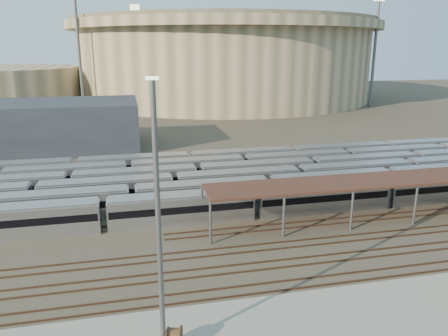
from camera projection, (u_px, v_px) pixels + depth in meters
ground at (282, 242)px, 49.37m from camera, size 420.00×420.00×0.00m
apron at (288, 327)px, 34.19m from camera, size 50.00×9.00×0.20m
subway_trains at (241, 179)px, 66.26m from camera, size 126.75×23.90×3.60m
inspection_shed at (434, 177)px, 56.45m from camera, size 60.30×6.00×5.30m
empty_tracks at (299, 262)px, 44.65m from camera, size 170.00×9.62×0.18m
stadium at (224, 58)px, 181.68m from camera, size 124.00×124.00×32.50m
secondary_arena at (0, 87)px, 156.81m from camera, size 56.00×56.00×14.00m
service_building at (37, 126)px, 92.23m from camera, size 42.00×20.00×10.00m
floodlight_0 at (79, 48)px, 140.70m from camera, size 4.00×1.00×38.40m
floodlight_2 at (375, 48)px, 152.54m from camera, size 4.00×1.00×38.40m
floodlight_3 at (137, 47)px, 191.90m from camera, size 4.00×1.00×38.40m
yard_light_pole at (159, 225)px, 28.76m from camera, size 0.81×0.36×19.42m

